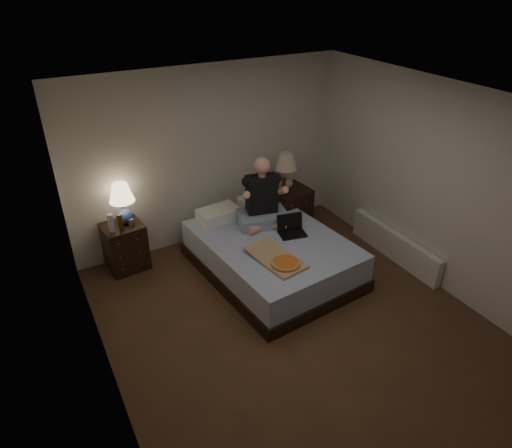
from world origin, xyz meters
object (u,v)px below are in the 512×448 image
lamp_right (286,171)px  beer_bottle_left (120,222)px  beer_bottle_right (284,185)px  radiator (394,246)px  soda_can (131,222)px  nightstand_right (289,211)px  pizza_box (286,264)px  person (263,192)px  water_bottle (111,223)px  laptop (293,227)px  nightstand_left (125,247)px  bed (272,255)px  lamp_left (123,204)px

lamp_right → beer_bottle_left: lamp_right is taller
beer_bottle_right → radiator: 1.75m
lamp_right → soda_can: 2.27m
nightstand_right → pizza_box: bearing=-129.1°
nightstand_right → person: bearing=-155.2°
water_bottle → laptop: water_bottle is taller
nightstand_left → soda_can: bearing=-38.7°
nightstand_right → laptop: laptop is taller
lamp_right → pizza_box: (-0.88, -1.44, -0.43)m
bed → beer_bottle_right: size_ratio=9.04×
nightstand_right → beer_bottle_left: size_ratio=3.10×
bed → laptop: (0.27, -0.05, 0.38)m
nightstand_right → lamp_left: size_ratio=1.27×
lamp_left → person: (1.67, -0.67, 0.06)m
water_bottle → soda_can: water_bottle is taller
bed → beer_bottle_left: (-1.68, 0.90, 0.50)m
soda_can → beer_bottle_right: bearing=-6.0°
nightstand_right → lamp_right: lamp_right is taller
laptop → lamp_right: bearing=75.9°
water_bottle → beer_bottle_left: (0.11, -0.02, -0.01)m
nightstand_right → soda_can: bearing=170.5°
lamp_left → laptop: size_ratio=1.65×
person → nightstand_right: bearing=43.0°
beer_bottle_left → laptop: bearing=-26.0°
radiator → water_bottle: bearing=157.0°
nightstand_right → lamp_right: size_ratio=1.27×
beer_bottle_right → radiator: (1.03, -1.26, -0.63)m
person → radiator: bearing=-17.7°
bed → lamp_right: bearing=44.1°
nightstand_left → pizza_box: size_ratio=0.85×
bed → laptop: size_ratio=6.12×
radiator → pizza_box: bearing=-177.4°
lamp_right → laptop: bearing=-116.0°
nightstand_right → pizza_box: size_ratio=0.94×
radiator → beer_bottle_left: bearing=156.7°
water_bottle → beer_bottle_right: size_ratio=1.09×
lamp_left → water_bottle: 0.29m
bed → pizza_box: bearing=-112.0°
lamp_left → beer_bottle_left: (-0.09, -0.16, -0.17)m
nightstand_right → beer_bottle_right: (-0.14, -0.06, 0.47)m
beer_bottle_right → radiator: size_ratio=0.14×
beer_bottle_left → soda_can: bearing=21.5°
lamp_right → water_bottle: 2.50m
nightstand_left → beer_bottle_right: bearing=-13.3°
nightstand_left → person: (1.73, -0.63, 0.66)m
beer_bottle_right → radiator: beer_bottle_right is taller
nightstand_left → nightstand_right: (2.41, -0.24, 0.03)m
lamp_left → beer_bottle_left: lamp_left is taller
water_bottle → radiator: (3.44, -1.46, -0.57)m
bed → nightstand_right: (0.76, 0.78, 0.10)m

